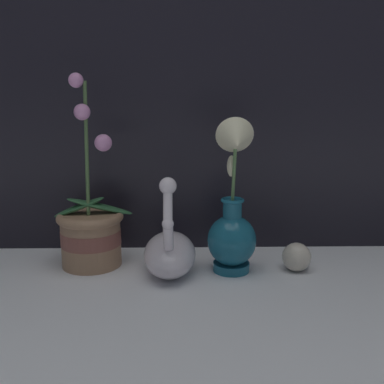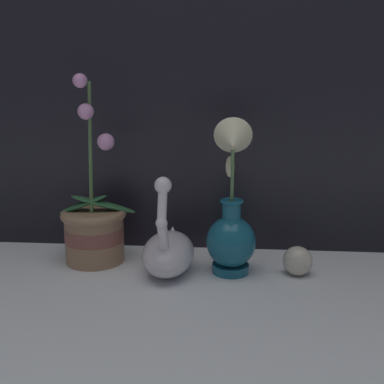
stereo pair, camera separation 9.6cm
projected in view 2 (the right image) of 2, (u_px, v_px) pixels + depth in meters
name	position (u px, v px, depth m)	size (l,w,h in m)	color
ground_plane	(182.00, 293.00, 0.87)	(2.80, 2.80, 0.00)	white
orchid_potted_plant	(94.00, 227.00, 1.02)	(0.18, 0.15, 0.42)	#9E7556
swan_figurine	(168.00, 250.00, 0.96)	(0.11, 0.20, 0.22)	white
blue_vase	(231.00, 225.00, 0.94)	(0.11, 0.13, 0.33)	#195B75
glass_sphere	(298.00, 261.00, 0.95)	(0.06, 0.06, 0.06)	beige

